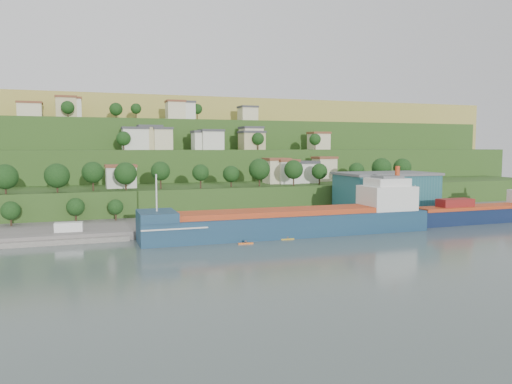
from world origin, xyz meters
name	(u,v)px	position (x,y,z in m)	size (l,w,h in m)	color
ground	(282,242)	(0.00, 0.00, 0.00)	(500.00, 500.00, 0.00)	#455452
quay	(307,222)	(20.00, 28.00, 0.00)	(220.00, 26.00, 4.00)	slate
pebble_beach	(44,240)	(-55.00, 22.00, 0.00)	(40.00, 18.00, 2.40)	slate
hillside	(168,188)	(-0.01, 168.71, 0.08)	(360.00, 211.25, 96.00)	#284719
cargo_ship_near	(298,222)	(7.92, 8.12, 3.19)	(77.71, 13.08, 19.95)	#14304D
cargo_ship_far	(484,214)	(71.97, 9.86, 2.36)	(54.93, 9.29, 14.92)	#0B1B32
warehouse	(386,192)	(48.56, 28.26, 8.43)	(31.32, 19.53, 12.80)	#1F545D
caravan	(69,228)	(-49.13, 20.58, 2.75)	(6.66, 2.78, 3.11)	silver
dinghy	(82,233)	(-46.11, 19.17, 1.55)	(3.54, 1.33, 0.71)	silver
kayak_orange	(246,243)	(-9.18, 0.30, 0.27)	(3.65, 1.12, 0.90)	orange
kayak_yellow	(287,239)	(2.45, 2.20, 0.25)	(3.43, 0.94, 0.85)	gold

